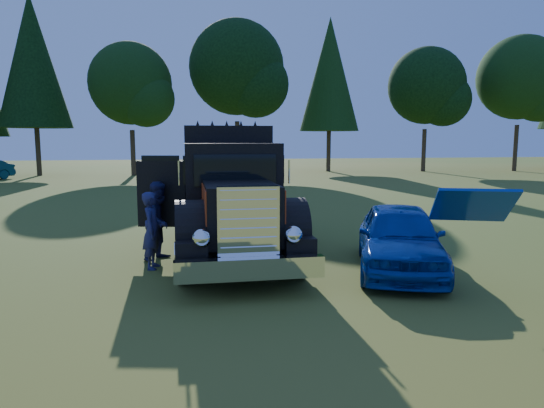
{
  "coord_description": "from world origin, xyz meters",
  "views": [
    {
      "loc": [
        -0.16,
        -8.67,
        2.67
      ],
      "look_at": [
        1.71,
        1.72,
        1.27
      ],
      "focal_mm": 32.0,
      "sensor_mm": 36.0,
      "label": 1
    }
  ],
  "objects": [
    {
      "name": "ground",
      "position": [
        0.0,
        0.0,
        0.0
      ],
      "size": [
        120.0,
        120.0,
        0.0
      ],
      "primitive_type": "plane",
      "color": "#325A1A",
      "rests_on": "ground"
    },
    {
      "name": "treeline",
      "position": [
        -4.74,
        27.66,
        7.6
      ],
      "size": [
        72.29,
        24.04,
        13.84
      ],
      "color": "#2D2116",
      "rests_on": "ground"
    },
    {
      "name": "diamond_t_truck",
      "position": [
        0.86,
        2.41,
        1.28
      ],
      "size": [
        3.36,
        7.16,
        3.0
      ],
      "color": "black",
      "rests_on": "ground"
    },
    {
      "name": "hotrod_coupe",
      "position": [
        4.14,
        0.43,
        0.69
      ],
      "size": [
        2.9,
        4.43,
        1.89
      ],
      "color": "#0839AF",
      "rests_on": "ground"
    },
    {
      "name": "spectator_near",
      "position": [
        -0.85,
        1.5,
        0.81
      ],
      "size": [
        0.47,
        0.64,
        1.61
      ],
      "primitive_type": "imported",
      "rotation": [
        0.0,
        0.0,
        1.42
      ],
      "color": "#1A2A3D",
      "rests_on": "ground"
    },
    {
      "name": "spectator_far",
      "position": [
        -0.73,
        2.28,
        0.88
      ],
      "size": [
        1.07,
        1.08,
        1.76
      ],
      "primitive_type": "imported",
      "rotation": [
        0.0,
        0.0,
        0.83
      ],
      "color": "#222650",
      "rests_on": "ground"
    }
  ]
}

